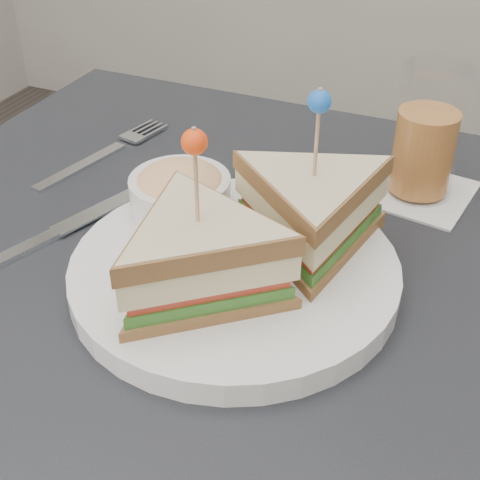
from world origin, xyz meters
name	(u,v)px	position (x,y,z in m)	size (l,w,h in m)	color
table	(226,354)	(0.00, 0.00, 0.67)	(0.80, 0.80, 0.75)	black
plate_meal	(244,237)	(0.01, 0.02, 0.80)	(0.33, 0.33, 0.17)	white
cutlery_fork	(109,151)	(-0.23, 0.18, 0.75)	(0.06, 0.20, 0.01)	silver
cutlery_knife	(63,229)	(-0.18, 0.02, 0.75)	(0.08, 0.20, 0.01)	white
drink_set	(425,140)	(0.12, 0.23, 0.81)	(0.12, 0.12, 0.14)	silver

